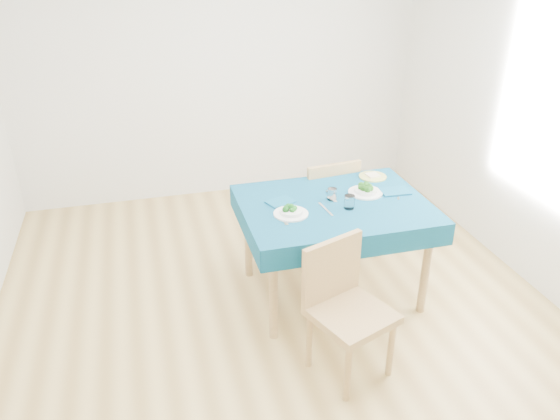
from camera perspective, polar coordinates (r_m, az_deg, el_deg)
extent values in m
cube|color=#A38143|center=(4.01, 0.00, -11.04)|extent=(4.00, 4.50, 0.02)
cube|color=silver|center=(5.48, -6.40, 15.05)|extent=(4.00, 0.02, 2.70)
cube|color=silver|center=(1.59, 23.10, -19.44)|extent=(4.00, 0.02, 2.70)
cube|color=silver|center=(4.31, 26.98, 9.12)|extent=(0.02, 4.50, 2.70)
cube|color=navy|center=(4.05, 5.49, -4.10)|extent=(1.32, 1.00, 0.76)
cube|color=#9A7848|center=(3.27, 7.63, -9.21)|extent=(0.57, 0.60, 1.08)
cube|color=#9A7848|center=(4.58, 4.40, 2.43)|extent=(0.51, 0.55, 1.14)
cube|color=silver|center=(3.63, 0.39, -0.96)|extent=(0.03, 0.18, 0.00)
cube|color=silver|center=(3.77, 4.80, 0.09)|extent=(0.04, 0.22, 0.00)
cube|color=silver|center=(3.96, 5.42, 1.39)|extent=(0.03, 0.19, 0.00)
cube|color=silver|center=(4.07, 12.25, 1.64)|extent=(0.10, 0.18, 0.00)
cube|color=navy|center=(3.85, 0.04, 0.86)|extent=(0.22, 0.19, 0.01)
cube|color=navy|center=(4.10, 11.92, 1.92)|extent=(0.22, 0.16, 0.01)
cylinder|color=white|center=(3.90, 5.46, 1.67)|extent=(0.07, 0.07, 0.09)
cylinder|color=white|center=(3.79, 7.26, 0.84)|extent=(0.07, 0.07, 0.10)
cylinder|color=#B9BF5D|center=(4.33, 9.66, 3.47)|extent=(0.21, 0.21, 0.01)
cube|color=beige|center=(4.32, 9.67, 3.62)|extent=(0.10, 0.10, 0.01)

